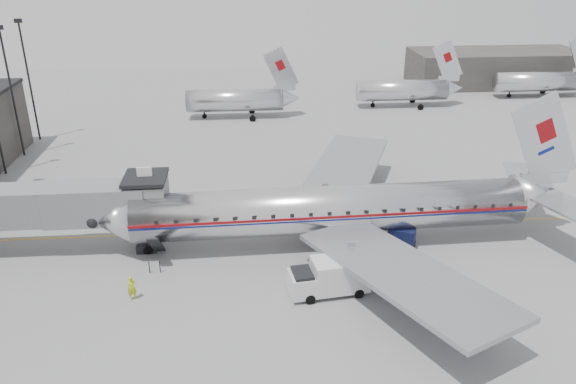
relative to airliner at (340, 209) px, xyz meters
name	(u,v)px	position (x,y,z in m)	size (l,w,h in m)	color
ground	(260,265)	(-6.81, -3.02, -3.22)	(160.00, 160.00, 0.00)	slate
hangar	(495,67)	(38.19, 56.98, -0.22)	(30.00, 12.00, 6.00)	#34312F
apron_line	(291,229)	(-3.81, 2.98, -3.21)	(0.15, 60.00, 0.01)	gold
jet_bridge	(50,206)	(-23.47, 0.65, 0.96)	(21.00, 6.20, 7.10)	#595B5D
distant_aircraft_near	(236,99)	(-8.60, 38.98, -0.48)	(16.39, 3.20, 10.26)	silver
distant_aircraft_mid	(403,89)	(17.40, 42.98, -0.48)	(16.39, 3.20, 10.26)	silver
distant_aircraft_far	(539,81)	(41.40, 46.98, -0.48)	(16.39, 3.20, 10.26)	silver
airliner	(340,209)	(0.00, 0.00, 0.00)	(40.45, 37.47, 12.79)	silver
service_van	(330,276)	(-1.90, -7.32, -1.79)	(5.99, 2.93, 2.71)	silver
baggage_cart_navy	(402,236)	(5.14, -1.02, -2.25)	(2.82, 2.53, 1.82)	black
baggage_cart_white	(355,239)	(1.19, -1.02, -2.32)	(2.45, 2.08, 1.68)	silver
ramp_worker	(132,288)	(-16.10, -6.92, -2.29)	(0.68, 0.45, 1.86)	#A2C116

